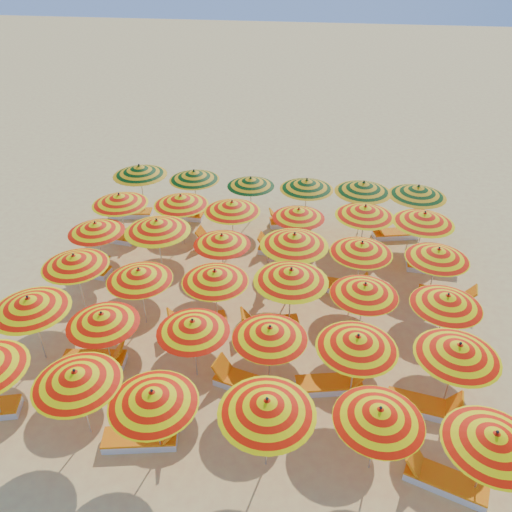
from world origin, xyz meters
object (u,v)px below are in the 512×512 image
umbrella_3 (267,406)px  lounger_2 (443,480)px  umbrella_7 (102,319)px  umbrella_24 (120,199)px  umbrella_18 (96,227)px  umbrella_32 (251,182)px  umbrella_12 (74,260)px  lounger_12 (116,237)px  lounger_5 (330,384)px  lounger_15 (430,266)px  lounger_17 (184,215)px  umbrella_5 (495,439)px  umbrella_31 (194,175)px  umbrella_9 (270,332)px  lounger_9 (87,269)px  umbrella_8 (193,326)px  umbrella_29 (424,218)px  lounger_16 (130,213)px  umbrella_22 (362,248)px  umbrella_27 (299,213)px  umbrella_10 (357,342)px  umbrella_16 (365,289)px  beachgoer_a (273,261)px  lounger_1 (142,438)px  lounger_4 (245,383)px  umbrella_20 (222,240)px  umbrella_21 (294,240)px  umbrella_28 (365,211)px  umbrella_15 (291,275)px  umbrella_33 (307,184)px  lounger_8 (269,324)px  lounger_6 (424,406)px  umbrella_2 (153,398)px  umbrella_4 (379,415)px  lounger_10 (340,286)px  lounger_7 (197,323)px  lounger_14 (281,250)px  umbrella_11 (459,350)px  umbrella_34 (363,187)px  lounger_18 (290,222)px  umbrella_13 (139,275)px  umbrella_17 (447,300)px  umbrella_26 (232,206)px  umbrella_6 (29,304)px  umbrella_1 (76,377)px  lounger_3 (96,359)px  umbrella_14 (215,276)px  umbrella_30 (140,170)px

umbrella_3 → lounger_2: bearing=1.4°
umbrella_7 → umbrella_24: 6.56m
umbrella_18 → umbrella_32: size_ratio=1.01×
umbrella_12 → lounger_12: (-0.68, 4.17, -1.70)m
umbrella_3 → lounger_5: bearing=61.1°
lounger_15 → lounger_17: (-9.58, 2.39, 0.00)m
umbrella_5 → umbrella_31: 14.15m
umbrella_9 → lounger_9: 8.17m
umbrella_8 → umbrella_29: (6.35, 6.31, 0.19)m
umbrella_9 → lounger_16: umbrella_9 is taller
umbrella_22 → umbrella_27: bearing=134.8°
umbrella_10 → umbrella_16: (0.24, 2.23, -0.07)m
lounger_2 → beachgoer_a: 8.30m
umbrella_8 → lounger_17: (-2.73, 8.48, -1.58)m
umbrella_7 → lounger_1: 3.14m
lounger_4 → lounger_5: same height
umbrella_8 → umbrella_20: size_ratio=1.13×
umbrella_21 → lounger_15: 5.42m
umbrella_7 → umbrella_28: 9.46m
umbrella_15 → umbrella_33: (0.02, 6.16, -0.06)m
lounger_2 → lounger_16: (-11.03, 10.56, 0.00)m
umbrella_22 → umbrella_24: size_ratio=0.99×
umbrella_21 → lounger_8: 2.73m
umbrella_18 → lounger_6: size_ratio=1.32×
umbrella_2 → umbrella_8: size_ratio=0.93×
umbrella_15 → umbrella_5: bearing=-46.7°
umbrella_4 → lounger_10: size_ratio=1.25×
lounger_7 → lounger_9: size_ratio=1.02×
umbrella_24 → lounger_14: (5.88, 0.22, -1.74)m
umbrella_18 → umbrella_28: umbrella_28 is taller
umbrella_11 → umbrella_12: (-10.53, 2.20, -0.01)m
umbrella_22 → umbrella_34: size_ratio=0.91×
umbrella_10 → umbrella_32: bearing=114.6°
umbrella_20 → lounger_18: umbrella_20 is taller
umbrella_3 → lounger_15: size_ratio=1.35×
lounger_4 → umbrella_29: bearing=-112.9°
umbrella_10 → umbrella_13: bearing=162.4°
umbrella_20 → lounger_8: size_ratio=1.18×
umbrella_17 → umbrella_26: 7.90m
umbrella_6 → umbrella_29: umbrella_29 is taller
umbrella_4 → umbrella_1: bearing=-179.5°
umbrella_26 → umbrella_33: 3.27m
lounger_3 → lounger_9: (-2.11, 4.08, 0.00)m
umbrella_14 → umbrella_21: bearing=44.0°
umbrella_14 → lounger_14: 4.80m
umbrella_20 → lounger_1: umbrella_20 is taller
umbrella_30 → lounger_2: size_ratio=1.53×
umbrella_26 → lounger_4: bearing=-76.4°
umbrella_33 → lounger_4: bearing=-96.1°
umbrella_3 → umbrella_13: umbrella_3 is taller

